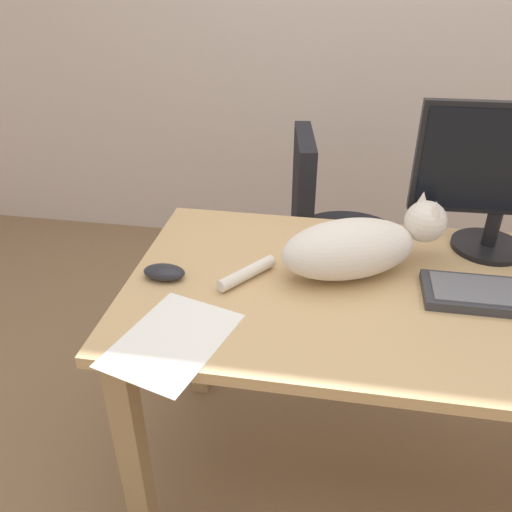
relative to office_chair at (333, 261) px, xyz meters
name	(u,v)px	position (x,y,z in m)	size (l,w,h in m)	color
ground_plane	(368,479)	(0.17, -0.70, -0.39)	(8.00, 8.00, 0.00)	#846647
desk	(395,325)	(0.17, -0.70, 0.24)	(1.39, 0.74, 0.74)	tan
office_chair	(333,261)	(0.00, 0.00, 0.00)	(0.48, 0.48, 0.91)	black
monitor	(506,174)	(0.43, -0.44, 0.58)	(0.48, 0.20, 0.41)	black
cat	(357,245)	(0.05, -0.63, 0.43)	(0.57, 0.31, 0.20)	silver
computer_mouse	(164,272)	(-0.43, -0.74, 0.37)	(0.11, 0.06, 0.04)	#232328
paper_sheet	(172,340)	(-0.34, -0.97, 0.35)	(0.21, 0.30, 0.00)	white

